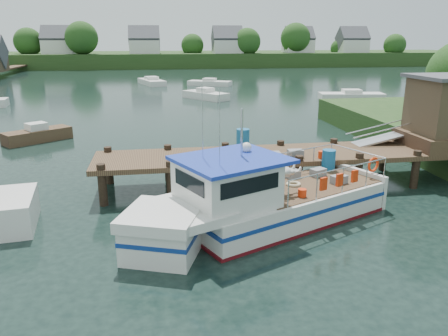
{
  "coord_description": "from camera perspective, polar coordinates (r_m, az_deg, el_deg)",
  "views": [
    {
      "loc": [
        -3.46,
        -16.99,
        5.99
      ],
      "look_at": [
        -1.0,
        -1.5,
        1.3
      ],
      "focal_mm": 35.0,
      "sensor_mm": 36.0,
      "label": 1
    }
  ],
  "objects": [
    {
      "name": "ground_plane",
      "position": [
        18.35,
        2.35,
        -2.42
      ],
      "size": [
        160.0,
        160.0,
        0.0
      ],
      "primitive_type": "plane",
      "color": "black"
    },
    {
      "name": "far_shore",
      "position": [
        99.5,
        -7.24,
        14.28
      ],
      "size": [
        140.0,
        42.55,
        9.22
      ],
      "color": "#27431B",
      "rests_on": "ground"
    },
    {
      "name": "dock",
      "position": [
        20.06,
        21.05,
        4.76
      ],
      "size": [
        16.6,
        3.0,
        4.78
      ],
      "color": "#4C3624",
      "rests_on": "ground"
    },
    {
      "name": "lobster_boat",
      "position": [
        14.24,
        4.4,
        -4.53
      ],
      "size": [
        9.41,
        6.08,
        4.74
      ],
      "rotation": [
        0.0,
        0.0,
        0.43
      ],
      "color": "silver",
      "rests_on": "ground"
    },
    {
      "name": "moored_rowboat",
      "position": [
        28.56,
        -23.18,
        4.04
      ],
      "size": [
        3.87,
        3.41,
        1.13
      ],
      "rotation": [
        0.0,
        0.0,
        0.13
      ],
      "color": "#4C3624",
      "rests_on": "ground"
    },
    {
      "name": "moored_far",
      "position": [
        57.95,
        -1.89,
        11.06
      ],
      "size": [
        5.87,
        4.14,
        0.95
      ],
      "rotation": [
        0.0,
        0.0,
        -0.19
      ],
      "color": "silver",
      "rests_on": "ground"
    },
    {
      "name": "moored_b",
      "position": [
        44.93,
        -2.43,
        9.52
      ],
      "size": [
        4.52,
        5.28,
        1.16
      ],
      "rotation": [
        0.0,
        0.0,
        -0.33
      ],
      "color": "silver",
      "rests_on": "ground"
    },
    {
      "name": "moored_c",
      "position": [
        46.54,
        16.31,
        9.06
      ],
      "size": [
        6.61,
        3.16,
        1.0
      ],
      "rotation": [
        0.0,
        0.0,
        -0.34
      ],
      "color": "silver",
      "rests_on": "ground"
    },
    {
      "name": "moored_d",
      "position": [
        59.9,
        -9.43,
        11.07
      ],
      "size": [
        3.88,
        6.63,
        1.07
      ],
      "rotation": [
        0.0,
        0.0,
        -0.23
      ],
      "color": "silver",
      "rests_on": "ground"
    }
  ]
}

